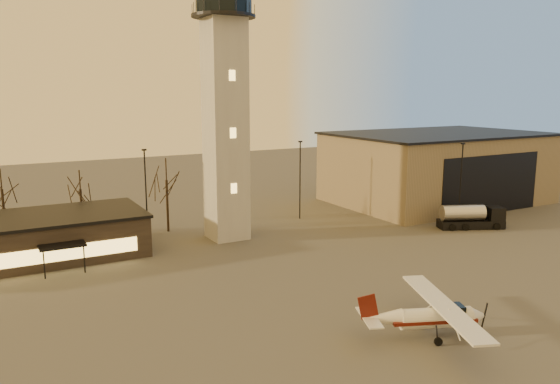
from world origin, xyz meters
name	(u,v)px	position (x,y,z in m)	size (l,w,h in m)	color
ground	(409,343)	(0.00, 0.00, 0.00)	(220.00, 220.00, 0.00)	#494643
control_tower	(225,92)	(0.00, 30.00, 16.33)	(6.80, 6.80, 32.60)	#A4A09B
hangar	(437,167)	(36.00, 33.98, 5.15)	(30.60, 20.60, 10.30)	#837156
terminal	(10,240)	(-21.99, 31.98, 2.16)	(25.40, 12.20, 4.30)	black
light_poles	(227,189)	(0.50, 31.00, 5.41)	(58.50, 12.25, 10.14)	black
tree_row	(84,184)	(-13.70, 39.16, 5.94)	(37.20, 9.20, 8.80)	black
cessna_front	(437,321)	(2.28, -0.19, 1.12)	(9.54, 11.55, 3.27)	silver
fuel_truck	(471,219)	(27.55, 19.68, 1.14)	(8.03, 5.18, 2.89)	black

